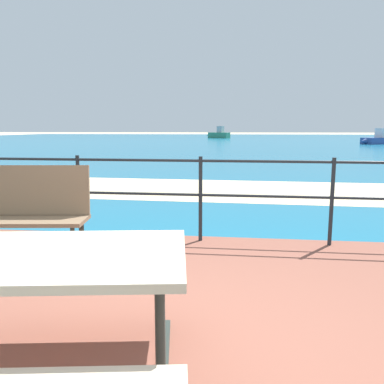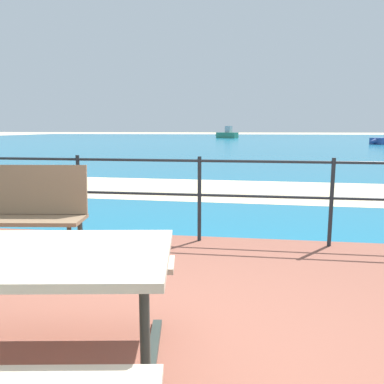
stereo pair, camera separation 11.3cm
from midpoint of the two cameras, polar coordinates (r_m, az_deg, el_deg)
The scene contains 8 objects.
ground_plane at distance 2.47m, azimuth -5.28°, elevation -24.42°, with size 240.00×240.00×0.00m, color beige.
patio_paving at distance 2.46m, azimuth -5.29°, elevation -23.83°, with size 6.40×5.20×0.06m, color brown.
sea_water at distance 42.02m, azimuth 7.69°, elevation 7.41°, with size 90.00×90.00×0.01m, color #196B8E.
beach_strip at distance 8.74m, azimuth 4.93°, elevation 0.33°, with size 54.00×3.13×0.01m, color beige.
picnic_table at distance 2.04m, azimuth -23.88°, elevation -12.57°, with size 1.72×1.67×0.75m.
park_bench at distance 4.09m, azimuth -25.18°, elevation -1.90°, with size 1.60×0.61×0.96m.
railing_fence at distance 4.50m, azimuth 1.82°, elevation 0.68°, with size 5.94×0.04×0.99m.
boat_mid at distance 53.70m, azimuth 5.14°, elevation 8.41°, with size 3.43×2.46×1.63m.
Camera 2 is at (0.56, -1.99, 1.37)m, focal length 36.39 mm.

